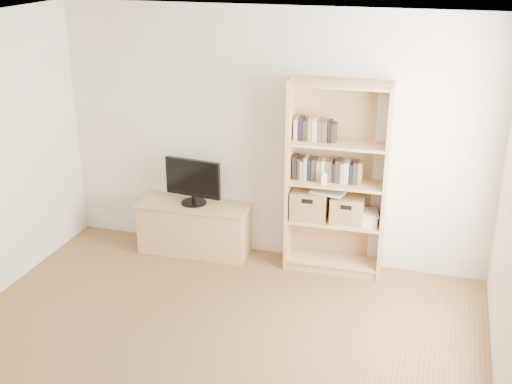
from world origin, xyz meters
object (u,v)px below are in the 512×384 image
at_px(television, 193,182).
at_px(laptop, 328,191).
at_px(baby_monitor, 324,180).
at_px(basket_right, 347,209).
at_px(tv_stand, 195,228).
at_px(basket_left, 310,204).
at_px(bookshelf, 337,180).

xyz_separation_m(television, laptop, (1.43, 0.03, 0.05)).
height_order(baby_monitor, basket_right, baby_monitor).
relative_size(tv_stand, baby_monitor, 11.54).
bearing_deg(basket_right, television, 178.96).
bearing_deg(laptop, basket_left, -170.87).
distance_m(bookshelf, basket_right, 0.32).
height_order(baby_monitor, basket_left, baby_monitor).
xyz_separation_m(baby_monitor, basket_right, (0.22, 0.11, -0.33)).
bearing_deg(bookshelf, tv_stand, 179.62).
xyz_separation_m(bookshelf, basket_left, (-0.26, -0.01, -0.29)).
relative_size(tv_stand, bookshelf, 0.60).
bearing_deg(basket_right, basket_left, 179.51).
distance_m(tv_stand, bookshelf, 1.67).
height_order(basket_right, laptop, laptop).
distance_m(bookshelf, television, 1.52).
bearing_deg(basket_left, basket_right, -0.62).
bearing_deg(tv_stand, laptop, -1.28).
distance_m(basket_right, laptop, 0.26).
relative_size(television, basket_left, 1.74).
bearing_deg(basket_right, tv_stand, 178.96).
xyz_separation_m(baby_monitor, basket_left, (-0.16, 0.10, -0.32)).
bearing_deg(basket_left, television, 178.67).
bearing_deg(television, basket_right, 7.94).
relative_size(baby_monitor, laptop, 0.31).
bearing_deg(television, tv_stand, 0.00).
bearing_deg(laptop, television, -169.17).
height_order(bookshelf, laptop, bookshelf).
relative_size(bookshelf, basket_left, 5.44).
bearing_deg(tv_stand, television, 0.00).
bearing_deg(television, baby_monitor, 3.64).
bearing_deg(bookshelf, television, 179.62).
distance_m(tv_stand, television, 0.54).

